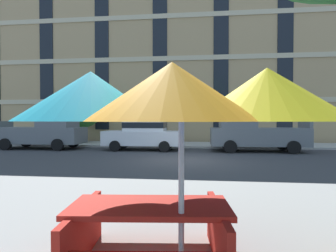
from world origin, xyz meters
TOP-DOWN VIEW (x-y plane):
  - ground_plane at (0.00, 0.00)m, footprint 120.00×120.00m
  - sidewalk_far at (0.00, 6.80)m, footprint 56.00×3.60m
  - apartment_building at (0.00, 14.99)m, footprint 45.77×12.08m
  - pickup_gray at (-8.54, 3.70)m, footprint 5.10×2.12m
  - sedan_white at (-2.49, 3.70)m, footprint 4.40×1.98m
  - pickup_gray_midblock at (3.65, 3.70)m, footprint 5.10×2.12m
  - street_tree_left at (-7.63, 7.35)m, footprint 2.97×2.97m
  - patio_umbrella at (0.52, -9.00)m, footprint 3.09×3.09m
  - picnic_table at (0.14, -8.75)m, footprint 1.93×1.68m

SIDE VIEW (x-z plane):
  - ground_plane at x=0.00m, z-range 0.00..0.00m
  - sidewalk_far at x=0.00m, z-range 0.00..0.12m
  - picnic_table at x=0.14m, z-range 0.10..0.87m
  - sedan_white at x=-2.49m, z-range 0.06..1.84m
  - pickup_gray at x=-8.54m, z-range -0.07..2.13m
  - pickup_gray_midblock at x=3.65m, z-range -0.07..2.13m
  - patio_umbrella at x=0.52m, z-range 0.83..3.02m
  - street_tree_left at x=-7.63m, z-range 0.72..4.92m
  - apartment_building at x=0.00m, z-range 0.00..12.80m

